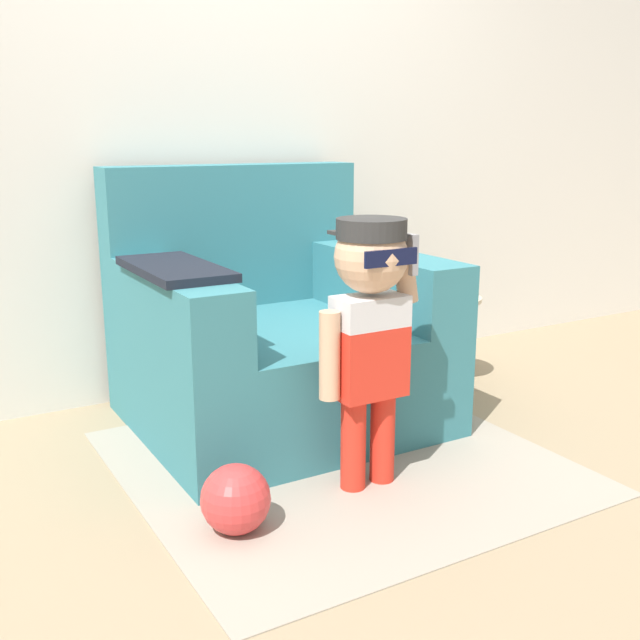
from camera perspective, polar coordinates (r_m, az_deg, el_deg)
The scene contains 7 objects.
ground_plane at distance 2.95m, azimuth -0.73°, elevation -8.87°, with size 10.00×10.00×0.00m, color #998466.
wall_back at distance 3.46m, azimuth -7.71°, elevation 16.37°, with size 10.00×0.05×2.60m.
armchair at distance 3.05m, azimuth -3.62°, elevation -1.32°, with size 1.15×1.04×1.02m.
person_child at distance 2.38m, azimuth 3.80°, elevation 0.61°, with size 0.37×0.27×0.89m.
side_table at distance 3.54m, azimuth 9.39°, elevation -0.82°, with size 0.34×0.34×0.42m.
rug at distance 2.74m, azimuth 1.40°, elevation -10.70°, with size 1.46×1.45×0.01m.
toy_ball at distance 2.27m, azimuth -6.44°, elevation -13.40°, with size 0.21×0.21×0.21m.
Camera 1 is at (-1.34, -2.37, 1.14)m, focal length 42.00 mm.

